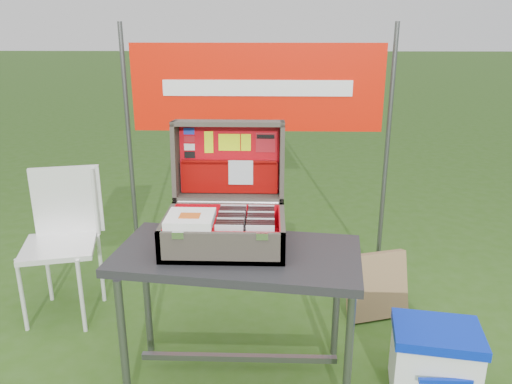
{
  "coord_description": "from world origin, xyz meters",
  "views": [
    {
      "loc": [
        0.09,
        -2.11,
        1.65
      ],
      "look_at": [
        0.02,
        0.1,
        0.93
      ],
      "focal_mm": 35.0,
      "sensor_mm": 36.0,
      "label": 1
    }
  ],
  "objects_px": {
    "suitcase": "(225,188)",
    "cardboard_box": "(377,286)",
    "cooler": "(434,361)",
    "chair": "(59,248)",
    "table": "(238,317)"
  },
  "relations": [
    {
      "from": "cooler",
      "to": "chair",
      "type": "xyz_separation_m",
      "value": [
        -2.0,
        0.62,
        0.27
      ]
    },
    {
      "from": "suitcase",
      "to": "cardboard_box",
      "type": "height_order",
      "value": "suitcase"
    },
    {
      "from": "table",
      "to": "chair",
      "type": "distance_m",
      "value": 1.22
    },
    {
      "from": "table",
      "to": "suitcase",
      "type": "xyz_separation_m",
      "value": [
        -0.06,
        0.11,
        0.61
      ]
    },
    {
      "from": "suitcase",
      "to": "cardboard_box",
      "type": "bearing_deg",
      "value": 30.27
    },
    {
      "from": "chair",
      "to": "cardboard_box",
      "type": "relative_size",
      "value": 2.22
    },
    {
      "from": "suitcase",
      "to": "table",
      "type": "bearing_deg",
      "value": -59.86
    },
    {
      "from": "table",
      "to": "cardboard_box",
      "type": "height_order",
      "value": "table"
    },
    {
      "from": "cooler",
      "to": "cardboard_box",
      "type": "height_order",
      "value": "cardboard_box"
    },
    {
      "from": "suitcase",
      "to": "cooler",
      "type": "bearing_deg",
      "value": -10.2
    },
    {
      "from": "cooler",
      "to": "cardboard_box",
      "type": "bearing_deg",
      "value": 110.65
    },
    {
      "from": "table",
      "to": "cardboard_box",
      "type": "relative_size",
      "value": 2.79
    },
    {
      "from": "chair",
      "to": "cardboard_box",
      "type": "height_order",
      "value": "chair"
    },
    {
      "from": "table",
      "to": "cardboard_box",
      "type": "bearing_deg",
      "value": 44.81
    },
    {
      "from": "cooler",
      "to": "chair",
      "type": "bearing_deg",
      "value": 171.97
    }
  ]
}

